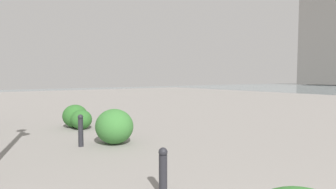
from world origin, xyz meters
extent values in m
cylinder|color=#232328|center=(3.26, -0.87, 0.29)|extent=(0.12, 0.12, 0.58)
sphere|color=#232328|center=(3.26, -0.87, 0.62)|extent=(0.13, 0.13, 0.13)
cylinder|color=#232328|center=(6.62, -0.77, 0.34)|extent=(0.12, 0.12, 0.68)
sphere|color=#232328|center=(6.62, -0.77, 0.72)|extent=(0.13, 0.13, 0.13)
ellipsoid|color=#2D6628|center=(8.80, -1.48, 0.31)|extent=(0.74, 0.66, 0.63)
ellipsoid|color=#2D6628|center=(9.23, -1.41, 0.38)|extent=(0.89, 0.80, 0.76)
ellipsoid|color=#387533|center=(6.41, -1.55, 0.44)|extent=(1.03, 0.93, 0.88)
camera|label=1|loc=(0.18, 1.26, 1.67)|focal=28.75mm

